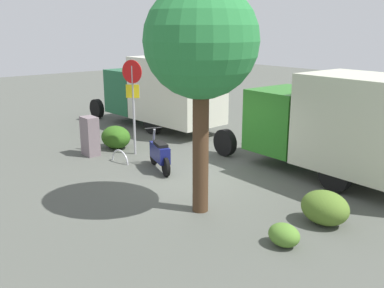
# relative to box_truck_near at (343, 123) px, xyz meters

# --- Properties ---
(ground_plane) EXTENTS (60.00, 60.00, 0.00)m
(ground_plane) POSITION_rel_box_truck_near_xyz_m (2.69, 3.01, -1.63)
(ground_plane) COLOR #4E5049
(box_truck_near) EXTENTS (7.03, 2.29, 2.99)m
(box_truck_near) POSITION_rel_box_truck_near_xyz_m (0.00, 0.00, 0.00)
(box_truck_near) COLOR black
(box_truck_near) RESTS_ON ground
(box_truck_far) EXTENTS (7.10, 2.59, 3.01)m
(box_truck_far) POSITION_rel_box_truck_near_xyz_m (8.46, 0.09, 0.01)
(box_truck_far) COLOR black
(box_truck_far) RESTS_ON ground
(motorcycle) EXTENTS (1.75, 0.79, 1.20)m
(motorcycle) POSITION_rel_box_truck_near_xyz_m (3.86, 3.49, -1.11)
(motorcycle) COLOR black
(motorcycle) RESTS_ON ground
(stop_sign) EXTENTS (0.71, 0.33, 3.17)m
(stop_sign) POSITION_rel_box_truck_near_xyz_m (5.82, 3.14, 0.48)
(stop_sign) COLOR #9E9EA3
(stop_sign) RESTS_ON ground
(street_tree) EXTENTS (2.52, 2.52, 5.19)m
(street_tree) POSITION_rel_box_truck_near_xyz_m (0.79, 4.50, 2.23)
(street_tree) COLOR #47301E
(street_tree) RESTS_ON ground
(utility_cabinet) EXTENTS (0.62, 0.42, 1.32)m
(utility_cabinet) POSITION_rel_box_truck_near_xyz_m (6.67, 4.36, -0.97)
(utility_cabinet) COLOR slate
(utility_cabinet) RESTS_ON ground
(bike_rack_hoop) EXTENTS (0.85, 0.14, 0.85)m
(bike_rack_hoop) POSITION_rel_box_truck_near_xyz_m (5.31, 4.03, -1.63)
(bike_rack_hoop) COLOR #B7B7BC
(bike_rack_hoop) RESTS_ON ground
(shrub_near_sign) EXTENTS (1.10, 0.90, 0.75)m
(shrub_near_sign) POSITION_rel_box_truck_near_xyz_m (-1.49, 2.85, -1.26)
(shrub_near_sign) COLOR #507027
(shrub_near_sign) RESTS_ON ground
(shrub_mid_verge) EXTENTS (0.67, 0.55, 0.46)m
(shrub_mid_verge) POSITION_rel_box_truck_near_xyz_m (-1.58, 4.34, -1.40)
(shrub_mid_verge) COLOR #507C2C
(shrub_mid_verge) RESTS_ON ground
(shrub_by_tree) EXTENTS (1.18, 0.97, 0.81)m
(shrub_by_tree) POSITION_rel_box_truck_near_xyz_m (6.89, 3.26, -1.23)
(shrub_by_tree) COLOR #2E5D19
(shrub_by_tree) RESTS_ON ground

